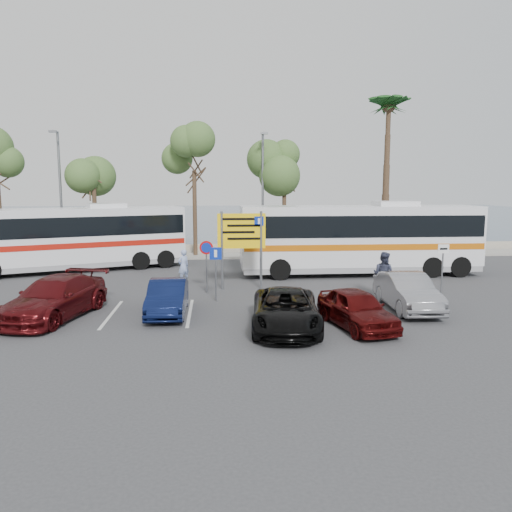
{
  "coord_description": "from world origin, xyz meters",
  "views": [
    {
      "loc": [
        -0.27,
        -19.47,
        4.71
      ],
      "look_at": [
        1.65,
        3.0,
        1.56
      ],
      "focal_mm": 35.0,
      "sensor_mm": 36.0,
      "label": 1
    }
  ],
  "objects": [
    {
      "name": "sign_taxi",
      "position": [
        9.8,
        1.49,
        1.42
      ],
      "size": [
        0.5,
        0.07,
        2.2
      ],
      "color": "slate",
      "rests_on": "ground"
    },
    {
      "name": "coach_bus_right",
      "position": [
        7.5,
        6.5,
        1.83
      ],
      "size": [
        12.67,
        2.74,
        3.95
      ],
      "color": "silver",
      "rests_on": "ground"
    },
    {
      "name": "ground",
      "position": [
        0.0,
        0.0,
        0.0
      ],
      "size": [
        120.0,
        120.0,
        0.0
      ],
      "primitive_type": "plane",
      "color": "#353538",
      "rests_on": "ground"
    },
    {
      "name": "tree_left",
      "position": [
        -8.0,
        14.0,
        6.0
      ],
      "size": [
        3.2,
        3.2,
        7.2
      ],
      "color": "#382619",
      "rests_on": "kerb_strip"
    },
    {
      "name": "sign_parking",
      "position": [
        -0.2,
        0.79,
        1.47
      ],
      "size": [
        0.5,
        0.07,
        2.25
      ],
      "color": "slate",
      "rests_on": "ground"
    },
    {
      "name": "coach_bus_left",
      "position": [
        -8.03,
        9.02,
        1.75
      ],
      "size": [
        12.18,
        6.77,
        3.76
      ],
      "color": "silver",
      "rests_on": "ground"
    },
    {
      "name": "car_maroon",
      "position": [
        -6.0,
        -1.36,
        0.74
      ],
      "size": [
        3.32,
        5.44,
        1.47
      ],
      "primitive_type": "imported",
      "rotation": [
        0.0,
        0.0,
        -0.27
      ],
      "color": "#510D10",
      "rests_on": "ground"
    },
    {
      "name": "pedestrian_near",
      "position": [
        -1.77,
        5.0,
        0.83
      ],
      "size": [
        0.72,
        0.66,
        1.65
      ],
      "primitive_type": "imported",
      "rotation": [
        0.0,
        0.0,
        3.73
      ],
      "color": "#95A9D9",
      "rests_on": "ground"
    },
    {
      "name": "street_lamp_left",
      "position": [
        -10.0,
        13.52,
        4.6
      ],
      "size": [
        0.45,
        1.15,
        8.01
      ],
      "color": "slate",
      "rests_on": "kerb_strip"
    },
    {
      "name": "palm_tree",
      "position": [
        11.5,
        14.0,
        9.87
      ],
      "size": [
        4.8,
        4.8,
        11.2
      ],
      "color": "#382619",
      "rests_on": "kerb_strip"
    },
    {
      "name": "car_silver_b",
      "position": [
        7.13,
        -1.26,
        0.7
      ],
      "size": [
        1.62,
        4.31,
        1.4
      ],
      "primitive_type": "imported",
      "rotation": [
        0.0,
        0.0,
        -0.03
      ],
      "color": "gray",
      "rests_on": "ground"
    },
    {
      "name": "sea",
      "position": [
        0.0,
        60.0,
        0.01
      ],
      "size": [
        140.0,
        140.0,
        0.0
      ],
      "primitive_type": "plane",
      "color": "#42536A",
      "rests_on": "ground"
    },
    {
      "name": "tree_right",
      "position": [
        4.5,
        14.0,
        6.17
      ],
      "size": [
        3.2,
        3.2,
        7.4
      ],
      "color": "#382619",
      "rests_on": "kerb_strip"
    },
    {
      "name": "car_blue",
      "position": [
        -2.0,
        -1.18,
        0.64
      ],
      "size": [
        1.35,
        3.86,
        1.27
      ],
      "primitive_type": "imported",
      "rotation": [
        0.0,
        0.0,
        -0.0
      ],
      "color": "#0D173F",
      "rests_on": "ground"
    },
    {
      "name": "lane_markings",
      "position": [
        -1.14,
        -1.0,
        0.0
      ],
      "size": [
        12.02,
        4.2,
        0.01
      ],
      "primitive_type": null,
      "color": "silver",
      "rests_on": "ground"
    },
    {
      "name": "kerb_strip",
      "position": [
        0.0,
        14.0,
        0.07
      ],
      "size": [
        44.0,
        2.4,
        0.15
      ],
      "primitive_type": "cube",
      "color": "gray",
      "rests_on": "ground"
    },
    {
      "name": "street_lamp_right",
      "position": [
        3.0,
        13.52,
        4.6
      ],
      "size": [
        0.45,
        1.15,
        8.01
      ],
      "color": "slate",
      "rests_on": "kerb_strip"
    },
    {
      "name": "car_red",
      "position": [
        4.49,
        -3.5,
        0.65
      ],
      "size": [
        2.27,
        4.06,
        1.31
      ],
      "primitive_type": "imported",
      "rotation": [
        0.0,
        0.0,
        0.2
      ],
      "color": "#4B0A0A",
      "rests_on": "ground"
    },
    {
      "name": "suv_black",
      "position": [
        2.09,
        -3.5,
        0.66
      ],
      "size": [
        2.67,
        4.92,
        1.31
      ],
      "primitive_type": "imported",
      "rotation": [
        0.0,
        0.0,
        -0.11
      ],
      "color": "black",
      "rests_on": "ground"
    },
    {
      "name": "pedestrian_far",
      "position": [
        6.96,
        1.0,
        0.98
      ],
      "size": [
        1.19,
        1.2,
        1.96
      ],
      "primitive_type": "imported",
      "rotation": [
        0.0,
        0.0,
        2.34
      ],
      "color": "#34384E",
      "rests_on": "ground"
    },
    {
      "name": "tree_mid",
      "position": [
        -1.5,
        14.0,
        6.65
      ],
      "size": [
        3.2,
        3.2,
        8.0
      ],
      "color": "#382619",
      "rests_on": "kerb_strip"
    },
    {
      "name": "sign_no_stop",
      "position": [
        -0.6,
        2.38,
        1.58
      ],
      "size": [
        0.6,
        0.08,
        2.35
      ],
      "color": "slate",
      "rests_on": "ground"
    },
    {
      "name": "seawall",
      "position": [
        0.0,
        16.0,
        0.3
      ],
      "size": [
        48.0,
        0.8,
        0.6
      ],
      "primitive_type": "cube",
      "color": "tan",
      "rests_on": "ground"
    },
    {
      "name": "direction_sign",
      "position": [
        1.0,
        3.2,
        2.43
      ],
      "size": [
        2.2,
        0.12,
        3.6
      ],
      "color": "slate",
      "rests_on": "ground"
    }
  ]
}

